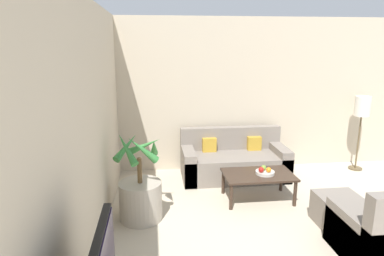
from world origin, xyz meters
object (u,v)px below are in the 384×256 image
at_px(apple_green, 264,168).
at_px(armchair, 383,235).
at_px(ottoman, 337,209).
at_px(orange_fruit, 269,170).
at_px(coffee_table, 258,177).
at_px(apple_red, 261,170).
at_px(floor_lamp, 362,111).
at_px(fruit_bowl, 265,173).
at_px(sofa_loveseat, 234,161).
at_px(potted_palm, 141,194).

height_order(apple_green, armchair, armchair).
relative_size(apple_green, ottoman, 0.14).
bearing_deg(orange_fruit, armchair, -63.36).
relative_size(coffee_table, apple_red, 12.88).
xyz_separation_m(floor_lamp, apple_green, (-2.09, -1.00, -0.61)).
distance_m(fruit_bowl, apple_red, 0.10).
relative_size(sofa_loveseat, apple_red, 22.61).
bearing_deg(apple_red, orange_fruit, -5.08).
distance_m(sofa_loveseat, ottoman, 1.96).
height_order(fruit_bowl, ottoman, fruit_bowl).
bearing_deg(apple_green, floor_lamp, 25.62).
bearing_deg(sofa_loveseat, ottoman, -61.27).
xyz_separation_m(orange_fruit, ottoman, (0.67, -0.73, -0.29)).
bearing_deg(coffee_table, ottoman, -45.06).
height_order(potted_palm, fruit_bowl, potted_palm).
bearing_deg(sofa_loveseat, armchair, -67.67).
relative_size(apple_green, armchair, 0.09).
relative_size(potted_palm, ottoman, 2.25).
bearing_deg(armchair, sofa_loveseat, 112.33).
xyz_separation_m(fruit_bowl, apple_green, (-0.01, 0.04, 0.06)).
bearing_deg(ottoman, potted_palm, 170.55).
height_order(fruit_bowl, orange_fruit, orange_fruit).
bearing_deg(armchair, fruit_bowl, 116.96).
height_order(floor_lamp, orange_fruit, floor_lamp).
relative_size(armchair, ottoman, 1.67).
distance_m(potted_palm, orange_fruit, 1.85).
distance_m(floor_lamp, fruit_bowl, 2.43).
relative_size(floor_lamp, ottoman, 2.53).
bearing_deg(orange_fruit, ottoman, -47.31).
bearing_deg(fruit_bowl, apple_green, 102.33).
bearing_deg(ottoman, coffee_table, 134.94).
xyz_separation_m(apple_red, armchair, (0.85, -1.50, -0.20)).
height_order(coffee_table, apple_green, apple_green).
xyz_separation_m(potted_palm, armchair, (2.56, -1.17, -0.07)).
bearing_deg(orange_fruit, apple_green, 116.02).
bearing_deg(orange_fruit, coffee_table, 150.56).
distance_m(coffee_table, armchair, 1.79).
height_order(potted_palm, apple_red, potted_palm).
height_order(potted_palm, apple_green, potted_palm).
bearing_deg(potted_palm, armchair, -24.61).
distance_m(apple_red, ottoman, 1.11).
distance_m(apple_green, armchair, 1.77).
bearing_deg(ottoman, fruit_bowl, 132.28).
distance_m(fruit_bowl, orange_fruit, 0.08).
relative_size(orange_fruit, ottoman, 0.14).
distance_m(fruit_bowl, armchair, 1.73).
bearing_deg(potted_palm, orange_fruit, 9.74).
relative_size(floor_lamp, coffee_table, 1.33).
bearing_deg(orange_fruit, sofa_loveseat, 105.33).
relative_size(potted_palm, fruit_bowl, 4.41).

